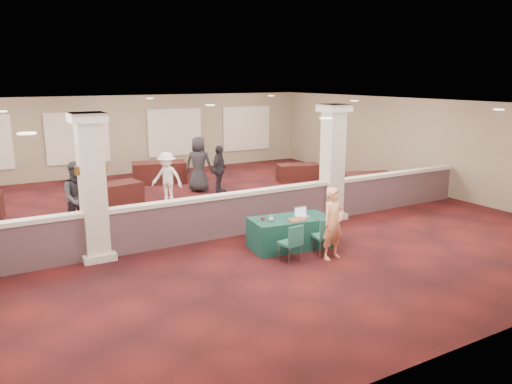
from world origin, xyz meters
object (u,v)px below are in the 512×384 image
woman (333,223)px  near_table (290,233)px  far_table_back_right (298,172)px  attendee_d (199,164)px  attendee_c (219,169)px  conf_chair_side (293,240)px  far_table_back_center (159,172)px  far_table_front_center (113,195)px  attendee_b (167,178)px  far_table_front_right (368,183)px  conf_chair_main (326,234)px  attendee_a (79,198)px

woman → near_table: bearing=102.5°
far_table_back_right → attendee_d: (-4.06, 0.20, 0.64)m
near_table → attendee_c: 6.06m
near_table → conf_chair_side: 0.98m
far_table_back_center → attendee_d: 2.28m
near_table → far_table_front_center: 6.54m
conf_chair_side → attendee_d: (1.03, 7.33, 0.47)m
far_table_front_center → far_table_back_right: bearing=2.4°
near_table → far_table_back_right: near_table is taller
conf_chair_side → far_table_back_right: 8.77m
conf_chair_side → attendee_b: size_ratio=0.51×
far_table_front_right → far_table_back_center: 7.70m
conf_chair_side → far_table_front_center: bearing=100.4°
conf_chair_main → far_table_back_center: 9.50m
far_table_back_right → attendee_b: (-5.57, -0.76, 0.49)m
woman → attendee_c: attendee_c is taller
conf_chair_side → attendee_d: bearing=75.3°
attendee_d → far_table_back_center: bearing=-31.8°
woman → far_table_front_center: (-3.00, 7.08, -0.45)m
attendee_a → attendee_b: bearing=32.8°
conf_chair_side → woman: (0.90, -0.25, 0.31)m
attendee_b → far_table_back_right: bearing=56.3°
far_table_back_center → attendee_b: 3.18m
far_table_back_center → attendee_b: bearing=-104.7°
far_table_front_center → far_table_front_right: size_ratio=0.98×
far_table_back_center → attendee_a: 6.34m
far_table_front_right → attendee_c: bearing=148.8°
attendee_b → near_table: bearing=-31.4°
conf_chair_main → attendee_a: bearing=146.1°
near_table → attendee_a: (-4.03, 3.57, 0.57)m
conf_chair_main → conf_chair_side: bearing=-172.3°
far_table_back_center → far_table_front_right: bearing=-43.4°
far_table_back_center → conf_chair_main: bearing=-86.7°
far_table_front_right → attendee_d: bearing=146.8°
near_table → attendee_d: bearing=92.4°
attendee_c → conf_chair_side: bearing=-144.7°
conf_chair_main → far_table_front_center: size_ratio=0.51×
far_table_front_center → attendee_d: 3.23m
attendee_a → conf_chair_side: bearing=-51.4°
far_table_back_right → near_table: bearing=-126.1°
woman → attendee_a: attendee_a is taller
far_table_front_center → far_table_front_right: (8.02, -2.70, 0.01)m
conf_chair_side → far_table_front_right: 7.21m
conf_chair_side → far_table_front_center: size_ratio=0.48×
far_table_back_center → attendee_a: (-3.85, -5.02, 0.53)m
conf_chair_main → attendee_d: size_ratio=0.46×
far_table_front_center → far_table_back_center: 3.55m
conf_chair_side → attendee_b: 6.40m
conf_chair_main → attendee_d: attendee_d is taller
attendee_a → conf_chair_main: bearing=-45.6°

